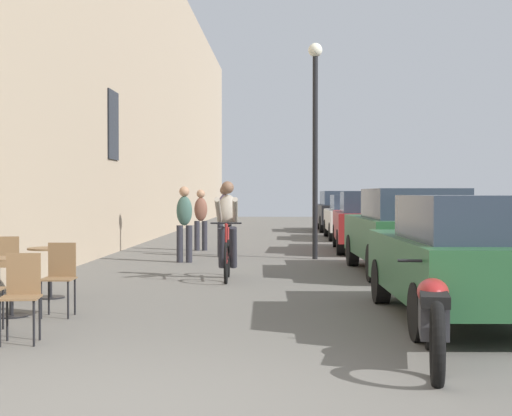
# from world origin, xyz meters

# --- Properties ---
(ground_plane) EXTENTS (88.00, 88.00, 0.00)m
(ground_plane) POSITION_xyz_m (0.00, 0.00, 0.00)
(ground_plane) COLOR #5B5954
(building_facade_left) EXTENTS (0.54, 68.00, 9.98)m
(building_facade_left) POSITION_xyz_m (-3.45, 14.00, 4.99)
(building_facade_left) COLOR tan
(building_facade_left) RESTS_ON ground_plane
(cafe_chair_near_toward_wall) EXTENTS (0.43, 0.43, 0.89)m
(cafe_chair_near_toward_wall) POSITION_xyz_m (-1.60, 2.33, 0.52)
(cafe_chair_near_toward_wall) COLOR black
(cafe_chair_near_toward_wall) RESTS_ON ground_plane
(cafe_table_mid) EXTENTS (0.64, 0.64, 0.72)m
(cafe_table_mid) POSITION_xyz_m (-2.27, 3.93, 0.52)
(cafe_table_mid) COLOR black
(cafe_table_mid) RESTS_ON ground_plane
(cafe_chair_mid_toward_wall) EXTENTS (0.39, 0.39, 0.89)m
(cafe_chair_mid_toward_wall) POSITION_xyz_m (-1.70, 4.01, 0.52)
(cafe_chair_mid_toward_wall) COLOR black
(cafe_chair_mid_toward_wall) RESTS_ON ground_plane
(cafe_table_far) EXTENTS (0.64, 0.64, 0.72)m
(cafe_table_far) POSITION_xyz_m (-2.30, 5.61, 0.52)
(cafe_table_far) COLOR black
(cafe_table_far) RESTS_ON ground_plane
(cafe_chair_far_toward_street) EXTENTS (0.44, 0.44, 0.89)m
(cafe_chair_far_toward_street) POSITION_xyz_m (-2.89, 5.53, 0.52)
(cafe_chair_far_toward_street) COLOR black
(cafe_chair_far_toward_street) RESTS_ON ground_plane
(cyclist_on_bicycle) EXTENTS (0.52, 1.76, 1.74)m
(cyclist_on_bicycle) POSITION_xyz_m (0.06, 8.13, 0.81)
(cyclist_on_bicycle) COLOR black
(cyclist_on_bicycle) RESTS_ON ground_plane
(pedestrian_near) EXTENTS (0.35, 0.25, 1.65)m
(pedestrian_near) POSITION_xyz_m (-1.11, 11.36, 0.93)
(pedestrian_near) COLOR #26262D
(pedestrian_near) RESTS_ON ground_plane
(pedestrian_mid) EXTENTS (0.36, 0.27, 1.68)m
(pedestrian_mid) POSITION_xyz_m (-0.35, 12.86, 0.94)
(pedestrian_mid) COLOR #26262D
(pedestrian_mid) RESTS_ON ground_plane
(pedestrian_far) EXTENTS (0.37, 0.29, 1.59)m
(pedestrian_far) POSITION_xyz_m (-1.13, 14.86, 0.90)
(pedestrian_far) COLOR #26262D
(pedestrian_far) RESTS_ON ground_plane
(street_lamp) EXTENTS (0.32, 0.32, 4.90)m
(street_lamp) POSITION_xyz_m (1.75, 12.31, 3.11)
(street_lamp) COLOR black
(street_lamp) RESTS_ON ground_plane
(parked_car_nearest) EXTENTS (1.84, 4.19, 1.48)m
(parked_car_nearest) POSITION_xyz_m (3.18, 3.77, 0.76)
(parked_car_nearest) COLOR #23512D
(parked_car_nearest) RESTS_ON ground_plane
(parked_car_second) EXTENTS (2.00, 4.50, 1.58)m
(parked_car_second) POSITION_xyz_m (3.35, 9.12, 0.82)
(parked_car_second) COLOR #23512D
(parked_car_second) RESTS_ON ground_plane
(parked_car_third) EXTENTS (1.94, 4.39, 1.54)m
(parked_car_third) POSITION_xyz_m (3.27, 14.71, 0.80)
(parked_car_third) COLOR maroon
(parked_car_third) RESTS_ON ground_plane
(parked_car_fourth) EXTENTS (1.73, 4.06, 1.44)m
(parked_car_fourth) POSITION_xyz_m (3.30, 20.13, 0.75)
(parked_car_fourth) COLOR beige
(parked_car_fourth) RESTS_ON ground_plane
(parked_car_fifth) EXTENTS (1.99, 4.50, 1.58)m
(parked_car_fifth) POSITION_xyz_m (3.30, 25.47, 0.82)
(parked_car_fifth) COLOR black
(parked_car_fifth) RESTS_ON ground_plane
(parked_motorcycle) EXTENTS (0.62, 2.14, 0.92)m
(parked_motorcycle) POSITION_xyz_m (2.35, 1.47, 0.40)
(parked_motorcycle) COLOR black
(parked_motorcycle) RESTS_ON ground_plane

